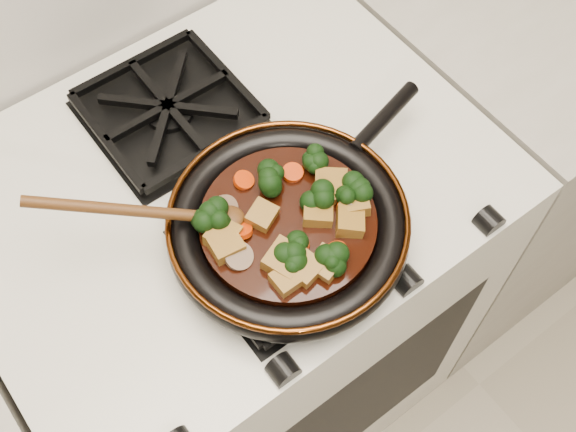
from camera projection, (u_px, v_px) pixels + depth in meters
stove at (240, 305)px, 1.41m from camera, size 0.76×0.60×0.90m
burner_grate_front at (281, 243)px, 0.96m from camera, size 0.23×0.23×0.03m
burner_grate_back at (169, 110)px, 1.07m from camera, size 0.23×0.23×0.03m
skillet at (289, 225)px, 0.94m from camera, size 0.44×0.32×0.05m
braising_sauce at (288, 224)px, 0.93m from camera, size 0.23×0.23×0.02m
tofu_cube_0 at (353, 202)px, 0.93m from camera, size 0.05×0.05×0.03m
tofu_cube_1 at (304, 267)px, 0.88m from camera, size 0.04×0.05×0.02m
tofu_cube_2 at (331, 190)px, 0.94m from camera, size 0.03×0.04×0.02m
tofu_cube_3 at (350, 222)px, 0.91m from camera, size 0.05×0.05×0.03m
tofu_cube_4 at (331, 185)px, 0.94m from camera, size 0.06×0.06×0.02m
tofu_cube_5 at (288, 279)px, 0.87m from camera, size 0.04×0.03×0.02m
tofu_cube_6 at (223, 236)px, 0.90m from camera, size 0.05×0.05×0.03m
tofu_cube_7 at (225, 244)px, 0.90m from camera, size 0.04×0.04×0.02m
tofu_cube_8 at (262, 216)px, 0.92m from camera, size 0.05×0.05×0.02m
tofu_cube_9 at (326, 264)px, 0.88m from camera, size 0.05×0.04×0.03m
tofu_cube_10 at (318, 214)px, 0.92m from camera, size 0.05×0.05×0.02m
tofu_cube_11 at (284, 260)px, 0.88m from camera, size 0.06×0.06×0.03m
broccoli_floret_0 at (314, 164)px, 0.96m from camera, size 0.08×0.09×0.06m
broccoli_floret_1 at (214, 220)px, 0.91m from camera, size 0.07×0.07×0.06m
broccoli_floret_2 at (350, 196)px, 0.93m from camera, size 0.09×0.09×0.06m
broccoli_floret_3 at (294, 255)px, 0.89m from camera, size 0.08×0.08×0.06m
broccoli_floret_4 at (320, 200)px, 0.93m from camera, size 0.09×0.08×0.06m
broccoli_floret_5 at (292, 258)px, 0.89m from camera, size 0.07×0.07×0.06m
broccoli_floret_6 at (328, 261)px, 0.88m from camera, size 0.09×0.08×0.07m
broccoli_floret_7 at (274, 178)px, 0.94m from camera, size 0.09×0.09×0.07m
carrot_coin_0 at (244, 180)px, 0.95m from camera, size 0.03×0.03×0.02m
carrot_coin_1 at (242, 231)px, 0.91m from camera, size 0.03×0.03×0.02m
carrot_coin_2 at (349, 208)px, 0.93m from camera, size 0.03×0.03×0.02m
carrot_coin_3 at (299, 244)px, 0.90m from camera, size 0.03×0.03×0.02m
carrot_coin_4 at (293, 173)px, 0.95m from camera, size 0.03×0.03×0.01m
carrot_coin_5 at (336, 252)px, 0.89m from camera, size 0.03×0.03×0.02m
mushroom_slice_0 at (350, 203)px, 0.93m from camera, size 0.02×0.03×0.03m
mushroom_slice_1 at (239, 256)px, 0.89m from camera, size 0.04×0.04×0.02m
mushroom_slice_2 at (225, 208)px, 0.92m from camera, size 0.04×0.04×0.03m
wooden_spoon at (168, 214)px, 0.90m from camera, size 0.14×0.10×0.24m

